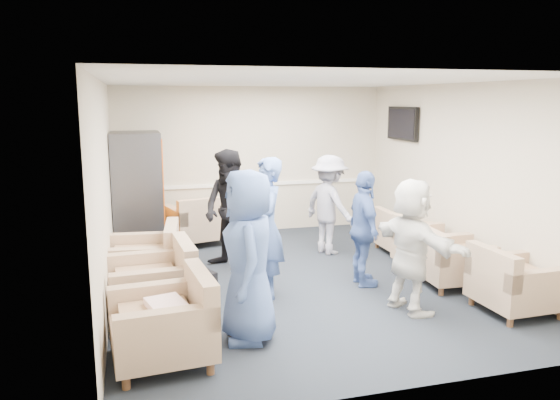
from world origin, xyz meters
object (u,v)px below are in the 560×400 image
object	(u,v)px
armchair_right_near	(512,285)
armchair_corner	(198,224)
person_back_right	(329,205)
person_mid_right	(364,229)
armchair_right_far	(400,234)
armchair_left_far	(147,263)
armchair_right_midnear	(449,261)
person_front_left	(248,256)
armchair_left_near	(169,325)
person_mid_left	(267,228)
person_front_right	(411,246)
armchair_left_mid	(157,286)
person_back_left	(230,210)
armchair_right_midfar	(427,248)
vending_machine	(138,193)

from	to	relation	value
armchair_right_near	armchair_corner	xyz separation A→B (m)	(-3.16, 4.06, 0.03)
person_back_right	person_mid_right	size ratio (longest dim) A/B	1.03
armchair_right_near	armchair_right_far	distance (m)	2.71
armchair_left_far	armchair_right_midnear	size ratio (longest dim) A/B	1.16
person_front_left	person_back_right	bearing A→B (deg)	152.60
armchair_left_near	armchair_right_midnear	xyz separation A→B (m)	(3.77, 1.22, -0.03)
armchair_left_near	person_back_right	bearing A→B (deg)	133.41
person_front_left	person_mid_left	xyz separation A→B (m)	(0.49, 1.19, -0.01)
armchair_corner	person_front_right	bearing A→B (deg)	104.52
armchair_right_near	person_mid_right	distance (m)	1.92
armchair_left_mid	armchair_right_far	distance (m)	4.33
armchair_left_near	armchair_corner	bearing A→B (deg)	164.50
armchair_right_midnear	person_back_right	world-z (taller)	person_back_right
person_back_left	armchair_right_far	bearing A→B (deg)	57.71
armchair_left_mid	armchair_right_midnear	distance (m)	3.82
armchair_left_mid	armchair_right_near	xyz separation A→B (m)	(3.99, -0.97, -0.04)
armchair_right_midfar	armchair_right_midnear	bearing A→B (deg)	173.85
person_front_left	person_mid_left	distance (m)	1.28
armchair_right_midnear	armchair_right_far	world-z (taller)	armchair_right_midnear
armchair_left_mid	armchair_right_far	bearing A→B (deg)	110.12
armchair_left_near	person_back_left	xyz separation A→B (m)	(1.09, 2.71, 0.52)
armchair_right_near	person_front_left	distance (m)	3.16
armchair_left_mid	person_mid_right	world-z (taller)	person_mid_right
armchair_left_far	person_front_right	distance (m)	3.36
armchair_left_far	person_front_left	world-z (taller)	person_front_left
person_front_right	armchair_right_midfar	bearing A→B (deg)	-49.87
person_front_left	person_mid_right	xyz separation A→B (m)	(1.83, 1.24, -0.12)
armchair_right_far	person_mid_left	world-z (taller)	person_mid_left
armchair_right_far	person_mid_right	world-z (taller)	person_mid_right
person_back_left	armchair_right_midfar	bearing A→B (deg)	37.09
armchair_corner	person_front_left	distance (m)	3.98
armchair_left_mid	armchair_right_midfar	size ratio (longest dim) A/B	1.14
armchair_left_mid	person_mid_left	world-z (taller)	person_mid_left
person_front_right	armchair_corner	bearing A→B (deg)	16.07
armchair_right_midnear	armchair_left_near	bearing A→B (deg)	111.25
armchair_left_mid	armchair_left_far	xyz separation A→B (m)	(-0.08, 0.95, -0.00)
armchair_left_near	person_mid_right	world-z (taller)	person_mid_right
armchair_left_near	armchair_right_midnear	bearing A→B (deg)	102.94
armchair_left_far	armchair_corner	size ratio (longest dim) A/B	0.94
vending_machine	person_front_left	xyz separation A→B (m)	(1.02, -3.76, -0.09)
armchair_right_near	person_back_right	world-z (taller)	person_back_right
armchair_right_midnear	armchair_corner	size ratio (longest dim) A/B	0.81
armchair_corner	person_back_right	distance (m)	2.32
armchair_left_far	armchair_right_midfar	distance (m)	3.95
armchair_right_near	armchair_right_midfar	bearing A→B (deg)	2.82
armchair_left_far	vending_machine	bearing A→B (deg)	-171.38
armchair_left_far	armchair_right_midfar	world-z (taller)	armchair_left_far
person_back_left	person_mid_right	distance (m)	1.98
armchair_right_near	armchair_right_far	size ratio (longest dim) A/B	1.14
person_mid_right	person_front_right	bearing A→B (deg)	-165.98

